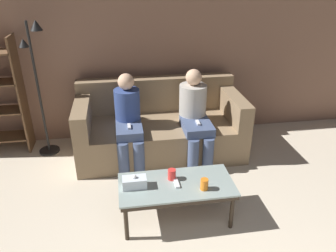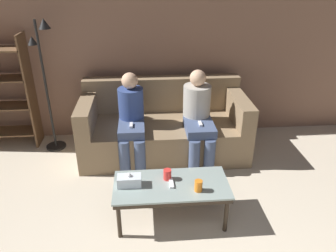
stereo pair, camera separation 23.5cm
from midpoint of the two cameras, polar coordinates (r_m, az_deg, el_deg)
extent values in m
cube|color=#8C6651|center=(4.49, -4.13, 14.09)|extent=(12.00, 0.06, 2.60)
cube|color=#897051|center=(4.28, -2.91, -1.95)|extent=(2.08, 0.98, 0.45)
cube|color=#897051|center=(4.45, -3.60, 5.58)|extent=(2.08, 0.20, 0.46)
cube|color=#897051|center=(4.13, -16.26, 1.85)|extent=(0.18, 0.98, 0.32)
cube|color=#897051|center=(4.30, 9.69, 3.52)|extent=(0.18, 0.98, 0.32)
cube|color=#8C9E99|center=(3.10, -0.73, -10.20)|extent=(1.07, 0.52, 0.02)
cube|color=#2D2319|center=(3.12, -0.73, -10.63)|extent=(1.05, 0.51, 0.04)
cylinder|color=#2D2319|center=(3.07, -9.56, -16.56)|extent=(0.04, 0.04, 0.35)
cylinder|color=#2D2319|center=(3.18, 8.89, -14.73)|extent=(0.04, 0.04, 0.35)
cylinder|color=#2D2319|center=(3.39, -9.60, -11.81)|extent=(0.04, 0.04, 0.35)
cylinder|color=#2D2319|center=(3.49, 6.87, -10.35)|extent=(0.04, 0.04, 0.35)
cylinder|color=orange|center=(3.01, 4.08, -10.14)|extent=(0.07, 0.07, 0.11)
cylinder|color=red|center=(3.13, -1.50, -8.48)|extent=(0.08, 0.08, 0.11)
cube|color=silver|center=(3.06, -8.08, -9.75)|extent=(0.22, 0.12, 0.10)
sphere|color=white|center=(3.02, -8.15, -8.80)|extent=(0.04, 0.04, 0.04)
cube|color=white|center=(3.09, -0.73, -9.92)|extent=(0.04, 0.15, 0.02)
cube|color=brown|center=(4.60, -25.46, 4.77)|extent=(0.02, 0.32, 1.50)
cylinder|color=black|center=(4.70, -21.27, -4.01)|extent=(0.26, 0.26, 0.02)
cylinder|color=black|center=(4.37, -23.03, 5.46)|extent=(0.03, 0.03, 1.69)
cone|color=black|center=(4.16, -23.62, 15.80)|extent=(0.14, 0.14, 0.12)
cone|color=black|center=(4.28, -25.39, 12.95)|extent=(0.12, 0.12, 0.10)
cylinder|color=#47567A|center=(3.84, -9.50, -5.88)|extent=(0.13, 0.13, 0.45)
cylinder|color=#47567A|center=(3.84, -6.81, -5.70)|extent=(0.13, 0.13, 0.45)
cube|color=#47567A|center=(3.90, -8.50, -0.66)|extent=(0.31, 0.44, 0.10)
cylinder|color=#334784|center=(4.02, -8.75, 3.09)|extent=(0.31, 0.31, 0.47)
sphere|color=#DBAD89|center=(3.90, -9.08, 7.60)|extent=(0.20, 0.20, 0.20)
cube|color=white|center=(3.83, -8.55, -0.09)|extent=(0.04, 0.12, 0.02)
cylinder|color=#47567A|center=(3.86, 2.66, -5.33)|extent=(0.13, 0.13, 0.45)
cylinder|color=#47567A|center=(3.90, 5.26, -5.09)|extent=(0.13, 0.13, 0.45)
cube|color=#47567A|center=(3.95, 3.33, 0.01)|extent=(0.34, 0.49, 0.10)
cylinder|color=#B7B2A8|center=(4.09, 2.69, 3.90)|extent=(0.34, 0.34, 0.49)
sphere|color=#DBAD89|center=(3.97, 2.79, 8.45)|extent=(0.20, 0.20, 0.20)
cube|color=white|center=(3.88, 3.50, 0.56)|extent=(0.04, 0.12, 0.02)
camera|label=1|loc=(0.12, -91.93, -0.95)|focal=35.00mm
camera|label=2|loc=(0.12, 88.07, 0.95)|focal=35.00mm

